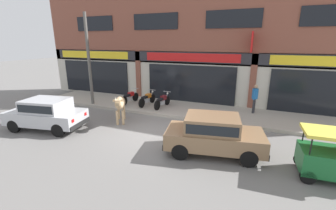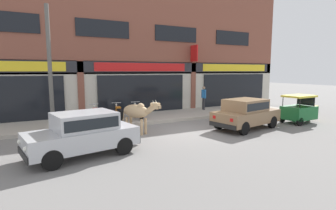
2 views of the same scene
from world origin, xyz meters
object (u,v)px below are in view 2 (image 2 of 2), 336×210
object	(u,v)px
car_0	(246,112)
motorcycle_0	(96,114)
cow	(138,112)
utility_pole	(50,69)
motorcycle_1	(119,113)
motorcycle_2	(138,111)
car_1	(83,132)
auto_rickshaw	(300,111)
pedestrian	(204,95)

from	to	relation	value
car_0	motorcycle_0	size ratio (longest dim) A/B	2.10
cow	utility_pole	world-z (taller)	utility_pole
motorcycle_1	motorcycle_2	world-z (taller)	same
car_1	motorcycle_1	distance (m)	5.69
motorcycle_0	car_0	bearing A→B (deg)	-34.93
auto_rickshaw	cow	bearing A→B (deg)	168.85
car_0	motorcycle_0	bearing A→B (deg)	145.07
car_0	cow	bearing A→B (deg)	163.66
motorcycle_1	auto_rickshaw	bearing A→B (deg)	-28.04
auto_rickshaw	motorcycle_2	bearing A→B (deg)	149.23
cow	motorcycle_2	xyz separation A→B (m)	(1.10, 2.82, -0.46)
motorcycle_0	cow	bearing A→B (deg)	-66.91
auto_rickshaw	motorcycle_0	world-z (taller)	auto_rickshaw
motorcycle_2	motorcycle_1	bearing A→B (deg)	174.75
pedestrian	car_1	bearing A→B (deg)	-146.87
car_0	motorcycle_2	xyz separation A→B (m)	(-3.95, 4.30, -0.27)
pedestrian	utility_pole	size ratio (longest dim) A/B	0.29
motorcycle_1	utility_pole	size ratio (longest dim) A/B	0.33
car_0	motorcycle_0	xyz separation A→B (m)	(-6.28, 4.39, -0.27)
auto_rickshaw	motorcycle_2	size ratio (longest dim) A/B	1.12
motorcycle_0	pedestrian	size ratio (longest dim) A/B	1.13
car_0	motorcycle_1	distance (m)	6.69
motorcycle_0	motorcycle_1	size ratio (longest dim) A/B	1.00
car_1	auto_rickshaw	distance (m)	11.43
auto_rickshaw	utility_pole	distance (m)	12.82
cow	motorcycle_2	bearing A→B (deg)	68.76
motorcycle_1	cow	bearing A→B (deg)	-90.17
car_1	utility_pole	bearing A→B (deg)	99.65
auto_rickshaw	utility_pole	world-z (taller)	utility_pole
cow	motorcycle_0	bearing A→B (deg)	113.09
motorcycle_1	motorcycle_2	bearing A→B (deg)	-5.25
auto_rickshaw	pedestrian	world-z (taller)	pedestrian
cow	auto_rickshaw	distance (m)	8.89
car_0	motorcycle_1	bearing A→B (deg)	138.86
car_1	motorcycle_2	size ratio (longest dim) A/B	2.10
auto_rickshaw	pedestrian	distance (m)	6.05
car_1	auto_rickshaw	world-z (taller)	auto_rickshaw
car_0	motorcycle_2	world-z (taller)	car_0
car_1	car_0	bearing A→B (deg)	4.33
car_0	auto_rickshaw	bearing A→B (deg)	-3.72
utility_pole	car_0	bearing A→B (deg)	-21.66
motorcycle_1	pedestrian	xyz separation A→B (m)	(6.24, 0.86, 0.60)
auto_rickshaw	pedestrian	bearing A→B (deg)	114.15
cow	car_0	size ratio (longest dim) A/B	0.51
motorcycle_2	pedestrian	bearing A→B (deg)	10.59
motorcycle_1	utility_pole	xyz separation A→B (m)	(-3.39, -1.05, 2.37)
motorcycle_1	utility_pole	world-z (taller)	utility_pole
motorcycle_0	auto_rickshaw	bearing A→B (deg)	-24.93
car_0	utility_pole	world-z (taller)	utility_pole
motorcycle_2	utility_pole	xyz separation A→B (m)	(-4.48, -0.95, 2.37)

